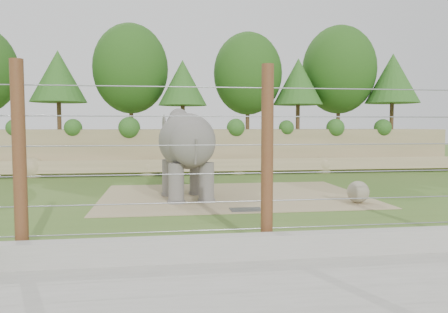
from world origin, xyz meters
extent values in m
plane|color=#436924|center=(0.00, 0.00, 0.00)|extent=(90.00, 90.00, 0.00)
cube|color=#8D8156|center=(0.00, 13.00, 1.25)|extent=(30.00, 4.00, 2.50)
cube|color=#8D8156|center=(0.00, 10.70, 0.35)|extent=(30.00, 1.37, 1.07)
cylinder|color=#3F2B19|center=(-8.00, 12.50, 3.29)|extent=(0.24, 0.24, 1.58)
sphere|color=#254E18|center=(-8.00, 12.50, 5.42)|extent=(3.60, 3.60, 3.60)
cylinder|color=#3F2B19|center=(-4.00, 13.00, 3.46)|extent=(0.24, 0.24, 1.92)
sphere|color=#254E18|center=(-4.00, 13.00, 6.07)|extent=(4.40, 4.40, 4.40)
cylinder|color=#3F2B19|center=(-1.00, 11.80, 3.20)|extent=(0.24, 0.24, 1.40)
sphere|color=#254E18|center=(-1.00, 11.80, 5.10)|extent=(3.20, 3.20, 3.20)
cylinder|color=#3F2B19|center=(3.00, 12.80, 3.41)|extent=(0.24, 0.24, 1.82)
sphere|color=#254E18|center=(3.00, 12.80, 5.88)|extent=(4.16, 4.16, 4.16)
cylinder|color=#3F2B19|center=(6.00, 12.20, 3.25)|extent=(0.24, 0.24, 1.50)
sphere|color=#254E18|center=(6.00, 12.20, 5.29)|extent=(3.44, 3.44, 3.44)
cylinder|color=#3F2B19|center=(9.00, 13.20, 3.51)|extent=(0.24, 0.24, 2.03)
sphere|color=#254E18|center=(9.00, 13.20, 6.27)|extent=(4.64, 4.64, 4.64)
cylinder|color=#3F2B19|center=(12.00, 12.00, 3.32)|extent=(0.24, 0.24, 1.64)
sphere|color=#254E18|center=(12.00, 12.00, 5.55)|extent=(3.76, 3.76, 3.76)
cube|color=tan|center=(0.50, 3.00, 0.01)|extent=(10.00, 7.00, 0.02)
cube|color=#262628|center=(0.42, 0.00, 0.04)|extent=(1.00, 0.60, 0.03)
sphere|color=gray|center=(4.55, 0.73, 0.40)|extent=(0.77, 0.77, 0.77)
cube|color=#9F9D94|center=(0.00, -5.00, 0.25)|extent=(26.00, 0.35, 0.50)
cube|color=#9F9D94|center=(0.00, -7.00, 0.01)|extent=(26.00, 4.00, 0.01)
cylinder|color=#5A2817|center=(-5.00, -4.50, 2.00)|extent=(0.26, 0.26, 4.00)
cylinder|color=#5A2817|center=(0.00, -4.50, 2.00)|extent=(0.26, 0.26, 4.00)
cylinder|color=#939499|center=(0.00, -4.50, 0.50)|extent=(20.00, 0.02, 0.02)
cylinder|color=#939499|center=(0.00, -4.50, 1.10)|extent=(20.00, 0.02, 0.02)
cylinder|color=#939499|center=(0.00, -4.50, 1.70)|extent=(20.00, 0.02, 0.02)
cylinder|color=#939499|center=(0.00, -4.50, 2.30)|extent=(20.00, 0.02, 0.02)
cylinder|color=#939499|center=(0.00, -4.50, 2.90)|extent=(20.00, 0.02, 0.02)
cylinder|color=#939499|center=(0.00, -4.50, 3.50)|extent=(20.00, 0.02, 0.02)
camera|label=1|loc=(-2.22, -13.54, 2.70)|focal=35.00mm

